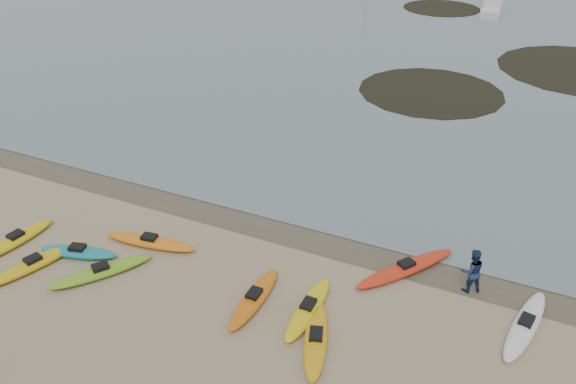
% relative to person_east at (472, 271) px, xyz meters
% --- Properties ---
extents(ground, '(600.00, 600.00, 0.00)m').
position_rel_person_east_xyz_m(ground, '(-7.24, 1.03, -0.82)').
color(ground, tan).
rests_on(ground, ground).
extents(wet_sand, '(60.00, 60.00, 0.00)m').
position_rel_person_east_xyz_m(wet_sand, '(-7.24, 0.73, -0.82)').
color(wet_sand, brown).
rests_on(wet_sand, ground).
extents(kayaks, '(19.21, 9.20, 0.34)m').
position_rel_person_east_xyz_m(kayaks, '(-7.96, -3.25, -0.65)').
color(kayaks, orange).
rests_on(kayaks, ground).
extents(person_east, '(1.01, 0.94, 1.65)m').
position_rel_person_east_xyz_m(person_east, '(0.00, 0.00, 0.00)').
color(person_east, navy).
rests_on(person_east, ground).
extents(kelp_mats, '(22.19, 31.28, 0.04)m').
position_rel_person_east_xyz_m(kelp_mats, '(-1.91, 27.16, -0.80)').
color(kelp_mats, black).
rests_on(kelp_mats, water).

